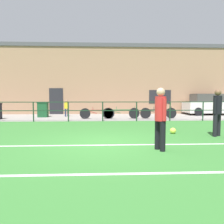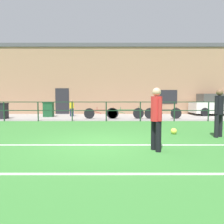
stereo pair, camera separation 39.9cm
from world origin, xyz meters
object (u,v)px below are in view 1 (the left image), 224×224
(soccer_ball_match, at_px, (173,131))
(parked_car_red, at_px, (209,105))
(player_goalkeeper, at_px, (217,110))
(spectator_child, at_px, (67,107))
(bicycle_parked_1, at_px, (158,113))
(bicycle_parked_3, at_px, (97,113))
(player_striker, at_px, (160,115))
(bicycle_parked_2, at_px, (121,113))
(trash_bin_1, at_px, (43,109))

(soccer_ball_match, bearing_deg, parked_car_red, 56.13)
(parked_car_red, bearing_deg, player_goalkeeper, -114.97)
(player_goalkeeper, height_order, parked_car_red, player_goalkeeper)
(soccer_ball_match, relative_size, spectator_child, 0.20)
(bicycle_parked_1, bearing_deg, spectator_child, 164.49)
(spectator_child, height_order, bicycle_parked_3, spectator_child)
(player_goalkeeper, bearing_deg, player_striker, -178.39)
(bicycle_parked_1, relative_size, bicycle_parked_3, 1.07)
(bicycle_parked_1, xyz_separation_m, bicycle_parked_2, (-2.43, -0.00, 0.00))
(trash_bin_1, bearing_deg, bicycle_parked_2, -14.27)
(player_goalkeeper, distance_m, soccer_ball_match, 1.78)
(soccer_ball_match, height_order, spectator_child, spectator_child)
(soccer_ball_match, height_order, parked_car_red, parked_car_red)
(player_goalkeeper, height_order, player_striker, player_goalkeeper)
(trash_bin_1, bearing_deg, soccer_ball_match, -45.34)
(soccer_ball_match, distance_m, spectator_child, 9.05)
(player_striker, bearing_deg, bicycle_parked_2, -16.90)
(spectator_child, xyz_separation_m, bicycle_parked_2, (3.73, -1.71, -0.30))
(trash_bin_1, bearing_deg, parked_car_red, 6.34)
(soccer_ball_match, xyz_separation_m, parked_car_red, (5.59, 8.33, 0.67))
(parked_car_red, xyz_separation_m, bicycle_parked_2, (-7.16, -2.73, -0.40))
(parked_car_red, relative_size, bicycle_parked_3, 1.73)
(bicycle_parked_3, bearing_deg, player_striker, -77.04)
(spectator_child, relative_size, bicycle_parked_2, 0.49)
(soccer_ball_match, bearing_deg, bicycle_parked_1, 81.23)
(spectator_child, height_order, bicycle_parked_2, spectator_child)
(player_goalkeeper, distance_m, player_striker, 3.30)
(trash_bin_1, bearing_deg, player_striker, -59.34)
(player_goalkeeper, xyz_separation_m, bicycle_parked_2, (-2.99, 6.22, -0.60))
(parked_car_red, relative_size, trash_bin_1, 3.67)
(bicycle_parked_3, bearing_deg, bicycle_parked_2, -0.00)
(bicycle_parked_2, distance_m, trash_bin_1, 5.47)
(soccer_ball_match, xyz_separation_m, trash_bin_1, (-6.87, 6.95, 0.43))
(spectator_child, xyz_separation_m, parked_car_red, (10.89, 1.02, 0.10))
(player_striker, relative_size, trash_bin_1, 1.63)
(parked_car_red, distance_m, trash_bin_1, 12.54)
(bicycle_parked_3, bearing_deg, player_goalkeeper, -53.95)
(player_striker, height_order, bicycle_parked_1, player_striker)
(player_striker, xyz_separation_m, soccer_ball_match, (1.21, 2.59, -0.85))
(player_striker, xyz_separation_m, bicycle_parked_1, (2.08, 8.19, -0.58))
(player_striker, distance_m, trash_bin_1, 11.09)
(soccer_ball_match, distance_m, bicycle_parked_3, 6.40)
(soccer_ball_match, height_order, trash_bin_1, trash_bin_1)
(player_goalkeeper, height_order, spectator_child, player_goalkeeper)
(parked_car_red, bearing_deg, player_striker, -121.94)
(parked_car_red, xyz_separation_m, bicycle_parked_1, (-4.73, -2.73, -0.40))
(bicycle_parked_2, bearing_deg, bicycle_parked_3, 180.00)
(parked_car_red, bearing_deg, spectator_child, -174.63)
(player_goalkeeper, height_order, bicycle_parked_3, player_goalkeeper)
(parked_car_red, bearing_deg, soccer_ball_match, -123.87)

